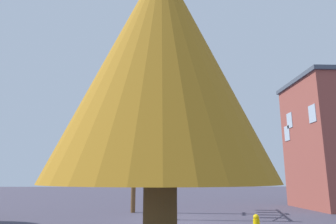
% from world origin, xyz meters
% --- Properties ---
extents(ground_plane, '(120.00, 120.00, 0.00)m').
position_xyz_m(ground_plane, '(0.00, 0.00, 0.00)').
color(ground_plane, '#403B4B').
extents(signal_pole_assembly, '(6.07, 2.18, 6.90)m').
position_xyz_m(signal_pole_assembly, '(2.40, -0.66, 5.15)').
color(signal_pole_assembly, black).
rests_on(signal_pole_assembly, ground_plane).
extents(utility_pole, '(1.77, 0.60, 8.01)m').
position_xyz_m(utility_pole, '(3.46, 2.39, 4.13)').
color(utility_pole, brown).
rests_on(utility_pole, ground_plane).
extents(tree_near, '(2.97, 2.97, 5.40)m').
position_xyz_m(tree_near, '(-12.72, 0.89, 3.71)').
color(tree_near, '#503D1C').
rests_on(tree_near, ground_plane).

